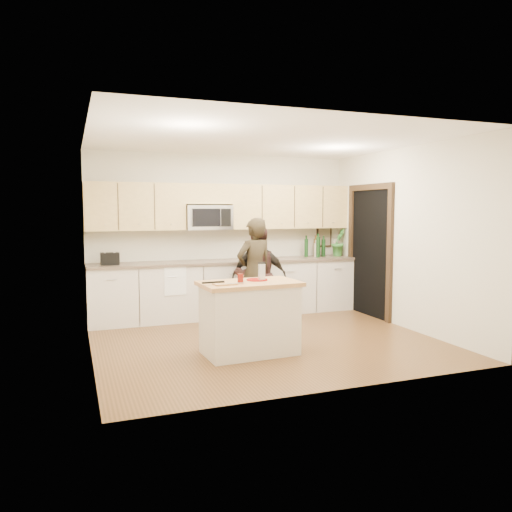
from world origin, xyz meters
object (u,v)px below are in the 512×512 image
object	(u,v)px
island	(249,318)
woman_center	(256,275)
woman_right	(259,276)
toaster	(110,259)
woman_left	(255,272)

from	to	relation	value
island	woman_center	xyz separation A→B (m)	(0.69, 1.60, 0.30)
island	woman_right	distance (m)	1.75
toaster	woman_right	size ratio (longest dim) A/B	0.19
toaster	woman_center	xyz separation A→B (m)	(2.17, -0.58, -0.27)
toaster	woman_left	xyz separation A→B (m)	(2.05, -0.82, -0.20)
toaster	woman_center	world-z (taller)	woman_center
woman_right	island	bearing A→B (deg)	81.25
woman_left	woman_center	size ratio (longest dim) A/B	1.09
toaster	woman_left	bearing A→B (deg)	-21.81
island	toaster	bearing A→B (deg)	121.24
woman_right	woman_center	bearing A→B (deg)	-25.34
toaster	woman_center	size ratio (longest dim) A/B	0.18
toaster	woman_left	world-z (taller)	woman_left
woman_left	woman_right	world-z (taller)	woman_left
toaster	woman_left	distance (m)	2.22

